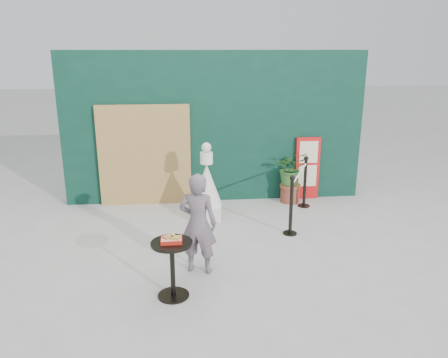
% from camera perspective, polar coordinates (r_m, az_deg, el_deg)
% --- Properties ---
extents(ground, '(60.00, 60.00, 0.00)m').
position_cam_1_polar(ground, '(6.34, 1.07, -11.85)').
color(ground, '#ADAAA5').
rests_on(ground, ground).
extents(back_wall, '(6.00, 0.30, 3.00)m').
position_cam_1_polar(back_wall, '(8.83, -1.23, 6.74)').
color(back_wall, '#0A2E23').
rests_on(back_wall, ground).
extents(bamboo_fence, '(1.80, 0.08, 2.00)m').
position_cam_1_polar(bamboo_fence, '(8.74, -10.31, 3.01)').
color(bamboo_fence, tan).
rests_on(bamboo_fence, ground).
extents(woman, '(0.60, 0.48, 1.44)m').
position_cam_1_polar(woman, '(6.03, -3.40, -5.84)').
color(woman, '#63555E').
rests_on(woman, ground).
extents(menu_board, '(0.50, 0.07, 1.30)m').
position_cam_1_polar(menu_board, '(9.17, 10.82, 1.37)').
color(menu_board, red).
rests_on(menu_board, ground).
extents(statue, '(0.56, 0.56, 1.43)m').
position_cam_1_polar(statue, '(7.95, -2.26, -1.21)').
color(statue, silver).
rests_on(statue, ground).
extents(cafe_table, '(0.52, 0.52, 0.75)m').
position_cam_1_polar(cafe_table, '(5.55, -6.77, -10.55)').
color(cafe_table, black).
rests_on(cafe_table, ground).
extents(food_basket, '(0.26, 0.19, 0.11)m').
position_cam_1_polar(food_basket, '(5.43, -6.86, -7.82)').
color(food_basket, red).
rests_on(food_basket, cafe_table).
extents(planter, '(0.63, 0.54, 1.07)m').
position_cam_1_polar(planter, '(8.90, 8.71, 0.81)').
color(planter, brown).
rests_on(planter, ground).
extents(stanchion_barrier, '(0.84, 1.54, 1.03)m').
position_cam_1_polar(stanchion_barrier, '(8.05, 9.71, -1.88)').
color(stanchion_barrier, black).
rests_on(stanchion_barrier, ground).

